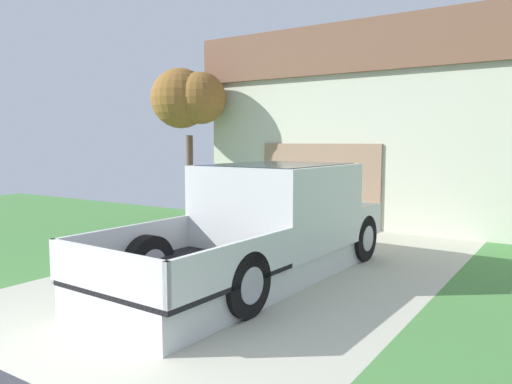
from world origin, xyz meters
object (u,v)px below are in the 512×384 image
Objects in this scene: pickup_truck at (270,224)px; front_yard_tree at (188,99)px; person_with_hat at (218,206)px; handbag at (216,252)px; house_with_garage at (432,128)px; wheeled_trash_bin at (235,198)px.

front_yard_tree is at bearing 144.74° from pickup_truck.
pickup_truck is 1.54m from person_with_hat.
pickup_truck is at bearing -37.14° from front_yard_tree.
pickup_truck reaches higher than person_with_hat.
person_with_hat is at bearing 121.51° from handbag.
house_with_garage reaches higher than pickup_truck.
wheeled_trash_bin reaches higher than handbag.
person_with_hat reaches higher than handbag.
pickup_truck is 3.34× the size of person_with_hat.
house_with_garage is 10.54× the size of wheeled_trash_bin.
person_with_hat is at bearing -104.40° from house_with_garage.
handbag is at bearing -58.49° from wheeled_trash_bin.
pickup_truck is 12.77× the size of handbag.
handbag is at bearing -31.23° from person_with_hat.
house_with_garage is (1.90, 7.39, 1.55)m from person_with_hat.
wheeled_trash_bin is (-2.26, 3.68, -0.36)m from person_with_hat.
house_with_garage reaches higher than front_yard_tree.
front_yard_tree is (-5.33, -4.21, 0.75)m from house_with_garage.
pickup_truck reaches higher than wheeled_trash_bin.
front_yard_tree reaches higher than wheeled_trash_bin.
front_yard_tree is (-3.59, 3.42, 3.07)m from handbag.
wheeled_trash_bin is at bearing 23.16° from front_yard_tree.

